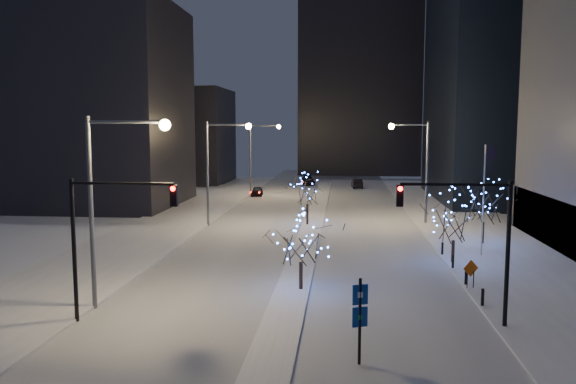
# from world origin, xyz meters

# --- Properties ---
(ground) EXTENTS (160.00, 160.00, 0.00)m
(ground) POSITION_xyz_m (0.00, 0.00, 0.00)
(ground) COLOR white
(ground) RESTS_ON ground
(road) EXTENTS (20.00, 130.00, 0.02)m
(road) POSITION_xyz_m (0.00, 35.00, 0.01)
(road) COLOR #B7BDC7
(road) RESTS_ON ground
(median) EXTENTS (2.00, 80.00, 0.15)m
(median) POSITION_xyz_m (0.00, 30.00, 0.07)
(median) COLOR silver
(median) RESTS_ON ground
(east_sidewalk) EXTENTS (10.00, 90.00, 0.15)m
(east_sidewalk) POSITION_xyz_m (15.00, 20.00, 0.07)
(east_sidewalk) COLOR silver
(east_sidewalk) RESTS_ON ground
(west_sidewalk) EXTENTS (8.00, 90.00, 0.15)m
(west_sidewalk) POSITION_xyz_m (-14.00, 20.00, 0.07)
(west_sidewalk) COLOR silver
(west_sidewalk) RESTS_ON ground
(filler_west_near) EXTENTS (22.00, 18.00, 24.00)m
(filler_west_near) POSITION_xyz_m (-28.00, 40.00, 12.00)
(filler_west_near) COLOR black
(filler_west_near) RESTS_ON ground
(filler_west_far) EXTENTS (18.00, 16.00, 16.00)m
(filler_west_far) POSITION_xyz_m (-26.00, 70.00, 8.00)
(filler_west_far) COLOR black
(filler_west_far) RESTS_ON ground
(horizon_block) EXTENTS (24.00, 14.00, 42.00)m
(horizon_block) POSITION_xyz_m (6.00, 92.00, 21.00)
(horizon_block) COLOR black
(horizon_block) RESTS_ON ground
(street_lamp_w_near) EXTENTS (4.40, 0.56, 10.00)m
(street_lamp_w_near) POSITION_xyz_m (-8.94, 2.00, 6.50)
(street_lamp_w_near) COLOR #595E66
(street_lamp_w_near) RESTS_ON ground
(street_lamp_w_mid) EXTENTS (4.40, 0.56, 10.00)m
(street_lamp_w_mid) POSITION_xyz_m (-8.94, 27.00, 6.50)
(street_lamp_w_mid) COLOR #595E66
(street_lamp_w_mid) RESTS_ON ground
(street_lamp_w_far) EXTENTS (4.40, 0.56, 10.00)m
(street_lamp_w_far) POSITION_xyz_m (-8.94, 52.00, 6.50)
(street_lamp_w_far) COLOR #595E66
(street_lamp_w_far) RESTS_ON ground
(street_lamp_east) EXTENTS (3.90, 0.56, 10.00)m
(street_lamp_east) POSITION_xyz_m (10.08, 30.00, 6.45)
(street_lamp_east) COLOR #595E66
(street_lamp_east) RESTS_ON ground
(traffic_signal_west) EXTENTS (5.26, 0.43, 7.00)m
(traffic_signal_west) POSITION_xyz_m (-8.44, -0.00, 4.76)
(traffic_signal_west) COLOR black
(traffic_signal_west) RESTS_ON ground
(traffic_signal_east) EXTENTS (5.26, 0.43, 7.00)m
(traffic_signal_east) POSITION_xyz_m (8.94, 1.00, 4.76)
(traffic_signal_east) COLOR black
(traffic_signal_east) RESTS_ON ground
(flagpoles) EXTENTS (1.35, 2.60, 8.00)m
(flagpoles) POSITION_xyz_m (13.37, 17.25, 4.80)
(flagpoles) COLOR silver
(flagpoles) RESTS_ON east_sidewalk
(bollards) EXTENTS (0.16, 12.16, 0.90)m
(bollards) POSITION_xyz_m (10.20, 10.00, 0.60)
(bollards) COLOR black
(bollards) RESTS_ON east_sidewalk
(car_near) EXTENTS (1.81, 3.87, 1.28)m
(car_near) POSITION_xyz_m (-8.95, 51.25, 0.64)
(car_near) COLOR black
(car_near) RESTS_ON ground
(car_mid) EXTENTS (1.81, 4.40, 1.42)m
(car_mid) POSITION_xyz_m (5.14, 63.14, 0.71)
(car_mid) COLOR black
(car_mid) RESTS_ON ground
(car_far) EXTENTS (2.83, 5.34, 1.48)m
(car_far) POSITION_xyz_m (-2.87, 66.64, 0.74)
(car_far) COLOR black
(car_far) RESTS_ON ground
(holiday_tree_median_near) EXTENTS (3.69, 3.69, 4.55)m
(holiday_tree_median_near) POSITION_xyz_m (0.50, 6.15, 3.07)
(holiday_tree_median_near) COLOR black
(holiday_tree_median_near) RESTS_ON median
(holiday_tree_median_far) EXTENTS (4.13, 4.13, 4.89)m
(holiday_tree_median_far) POSITION_xyz_m (-0.50, 27.96, 3.45)
(holiday_tree_median_far) COLOR black
(holiday_tree_median_far) RESTS_ON median
(holiday_tree_plaza_near) EXTENTS (5.15, 5.15, 5.07)m
(holiday_tree_plaza_near) POSITION_xyz_m (10.50, 13.63, 3.28)
(holiday_tree_plaza_near) COLOR black
(holiday_tree_plaza_near) RESTS_ON east_sidewalk
(holiday_tree_plaza_far) EXTENTS (5.94, 5.94, 5.42)m
(holiday_tree_plaza_far) POSITION_xyz_m (14.14, 20.47, 3.55)
(holiday_tree_plaza_far) COLOR black
(holiday_tree_plaza_far) RESTS_ON east_sidewalk
(wayfinding_sign) EXTENTS (0.62, 0.28, 3.53)m
(wayfinding_sign) POSITION_xyz_m (3.57, -3.72, 2.17)
(wayfinding_sign) COLOR black
(wayfinding_sign) RESTS_ON ground
(construction_sign) EXTENTS (0.94, 0.43, 1.67)m
(construction_sign) POSITION_xyz_m (10.30, 7.30, 1.15)
(construction_sign) COLOR black
(construction_sign) RESTS_ON east_sidewalk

